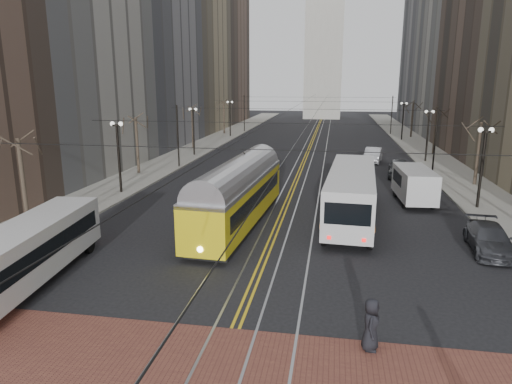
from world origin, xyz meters
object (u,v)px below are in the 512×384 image
at_px(rear_bus, 351,195).
at_px(streetcar, 238,200).
at_px(cargo_van, 414,186).
at_px(sedan_silver, 373,155).
at_px(pedestrian_a, 371,324).
at_px(sedan_grey, 399,168).
at_px(sedan_parked, 489,239).
at_px(transit_bus, 23,258).

bearing_deg(rear_bus, streetcar, -159.18).
bearing_deg(cargo_van, streetcar, -150.95).
relative_size(streetcar, cargo_van, 2.38).
bearing_deg(sedan_silver, pedestrian_a, -84.51).
bearing_deg(sedan_grey, sedan_parked, -77.17).
distance_m(transit_bus, streetcar, 13.00).
bearing_deg(sedan_grey, rear_bus, -101.59).
bearing_deg(streetcar, pedestrian_a, -56.86).
xyz_separation_m(cargo_van, sedan_silver, (-1.65, 17.97, -0.49)).
relative_size(rear_bus, sedan_silver, 2.61).
bearing_deg(rear_bus, sedan_grey, 75.40).
bearing_deg(pedestrian_a, rear_bus, 8.54).
height_order(sedan_grey, sedan_silver, sedan_grey).
height_order(transit_bus, sedan_grey, transit_bus).
xyz_separation_m(transit_bus, rear_bus, (14.54, 12.86, 0.30)).
bearing_deg(transit_bus, pedestrian_a, -14.67).
height_order(cargo_van, sedan_silver, cargo_van).
distance_m(streetcar, sedan_grey, 21.33).
height_order(streetcar, cargo_van, streetcar).
bearing_deg(sedan_parked, pedestrian_a, -118.68).
distance_m(streetcar, sedan_parked, 14.53).
height_order(streetcar, rear_bus, rear_bus).
distance_m(sedan_grey, pedestrian_a, 30.92).
distance_m(rear_bus, cargo_van, 7.22).
xyz_separation_m(transit_bus, pedestrian_a, (14.79, -2.37, -0.45)).
height_order(rear_bus, cargo_van, rear_bus).
xyz_separation_m(cargo_van, pedestrian_a, (-4.59, -20.58, -0.36)).
xyz_separation_m(rear_bus, sedan_parked, (7.21, -4.57, -0.97)).
bearing_deg(sedan_parked, transit_bus, -154.65).
distance_m(transit_bus, sedan_silver, 40.30).
relative_size(sedan_grey, pedestrian_a, 2.65).
height_order(rear_bus, sedan_parked, rear_bus).
xyz_separation_m(cargo_van, sedan_parked, (2.38, -9.93, -0.59)).
relative_size(sedan_silver, sedan_parked, 1.00).
xyz_separation_m(streetcar, rear_bus, (7.09, 2.20, 0.03)).
bearing_deg(cargo_van, transit_bus, -140.11).
bearing_deg(transit_bus, streetcar, 49.44).
bearing_deg(sedan_grey, pedestrian_a, -92.33).
height_order(streetcar, sedan_grey, streetcar).
relative_size(transit_bus, cargo_van, 1.88).
xyz_separation_m(transit_bus, sedan_grey, (19.57, 28.18, -0.55)).
distance_m(rear_bus, sedan_silver, 23.56).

